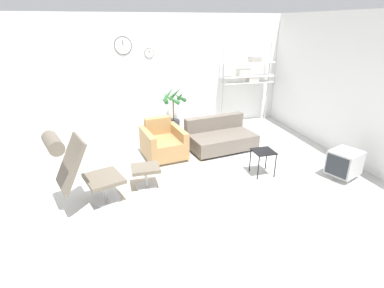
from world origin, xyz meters
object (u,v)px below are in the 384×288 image
at_px(lounge_chair, 77,164).
at_px(potted_plant, 174,111).
at_px(couch_low, 220,138).
at_px(crt_television, 344,164).
at_px(ottoman, 146,172).
at_px(armchair_red, 163,144).
at_px(side_table, 263,154).
at_px(shelf_unit, 249,73).

distance_m(lounge_chair, potted_plant, 3.69).
relative_size(couch_low, crt_television, 2.40).
bearing_deg(ottoman, potted_plant, 68.85).
relative_size(armchair_red, crt_television, 1.57).
height_order(lounge_chair, armchair_red, lounge_chair).
bearing_deg(crt_television, armchair_red, 37.81).
xyz_separation_m(side_table, crt_television, (1.32, -0.50, -0.12)).
distance_m(ottoman, potted_plant, 2.94).
bearing_deg(couch_low, crt_television, 122.31).
distance_m(lounge_chair, couch_low, 3.24).
xyz_separation_m(armchair_red, potted_plant, (0.56, 1.56, 0.22)).
distance_m(armchair_red, potted_plant, 1.67).
height_order(armchair_red, potted_plant, potted_plant).
height_order(lounge_chair, ottoman, lounge_chair).
xyz_separation_m(side_table, shelf_unit, (1.02, 2.92, 0.95)).
relative_size(ottoman, potted_plant, 0.42).
bearing_deg(potted_plant, ottoman, -111.15).
bearing_deg(potted_plant, lounge_chair, -123.66).
bearing_deg(crt_television, shelf_unit, -16.26).
relative_size(lounge_chair, crt_television, 1.91).
bearing_deg(lounge_chair, potted_plant, 127.66).
bearing_deg(potted_plant, side_table, -69.69).
relative_size(lounge_chair, couch_low, 0.80).
bearing_deg(ottoman, couch_low, 35.94).
height_order(armchair_red, shelf_unit, shelf_unit).
distance_m(armchair_red, shelf_unit, 3.29).
height_order(lounge_chair, shelf_unit, shelf_unit).
distance_m(ottoman, side_table, 2.10).
bearing_deg(lounge_chair, side_table, 76.09).
relative_size(ottoman, armchair_red, 0.46).
xyz_separation_m(lounge_chair, crt_television, (4.40, -0.25, -0.44)).
distance_m(couch_low, shelf_unit, 2.33).
height_order(side_table, shelf_unit, shelf_unit).
bearing_deg(ottoman, shelf_unit, 42.34).
bearing_deg(shelf_unit, lounge_chair, -142.27).
bearing_deg(side_table, shelf_unit, 70.72).
xyz_separation_m(crt_television, potted_plant, (-2.36, 3.31, 0.23)).
bearing_deg(crt_television, couch_low, 19.93).
relative_size(couch_low, potted_plant, 1.39).
distance_m(ottoman, shelf_unit, 4.35).
xyz_separation_m(side_table, potted_plant, (-1.04, 2.81, 0.10)).
xyz_separation_m(lounge_chair, potted_plant, (2.04, 3.07, -0.21)).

